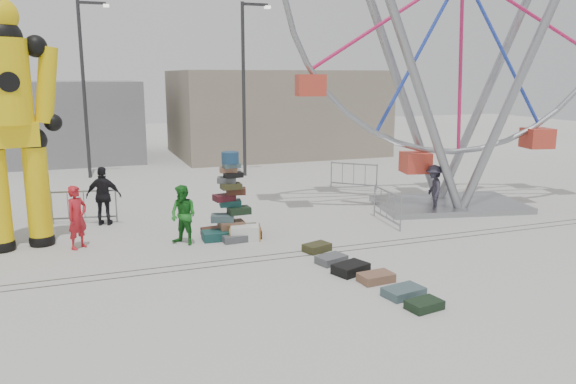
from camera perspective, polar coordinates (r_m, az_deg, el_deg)
name	(u,v)px	position (r m, az deg, el deg)	size (l,w,h in m)	color
ground	(275,268)	(14.18, -1.35, -7.68)	(90.00, 90.00, 0.00)	#9E9E99
track_line_near	(267,260)	(14.71, -2.12, -6.94)	(40.00, 0.04, 0.01)	#47443F
track_line_far	(263,256)	(15.07, -2.60, -6.48)	(40.00, 0.04, 0.01)	#47443F
building_right	(275,113)	(34.63, -1.30, 8.08)	(12.00, 8.00, 5.00)	gray
building_left	(47,121)	(34.77, -23.29, 6.65)	(10.00, 8.00, 4.40)	gray
lamp_post_right	(245,81)	(26.70, -4.34, 11.21)	(1.41, 0.25, 8.00)	#2D2D30
lamp_post_left	(85,81)	(27.64, -19.88, 10.58)	(1.41, 0.25, 8.00)	#2D2D30
suitcase_tower	(231,214)	(16.68, -5.84, -2.19)	(1.82, 1.59, 2.56)	#174743
crash_test_dummy	(10,117)	(16.80, -26.42, 6.86)	(2.76, 1.21, 6.91)	black
ferris_wheel	(461,3)	(20.95, 17.16, 17.85)	(12.25, 4.05, 14.47)	gray
steamer_trunk	(245,233)	(16.46, -4.41, -4.17)	(0.90, 0.52, 0.42)	silver
row_case_0	(317,247)	(15.43, 2.95, -5.65)	(0.72, 0.48, 0.22)	#38381C
row_case_1	(331,259)	(14.51, 4.42, -6.84)	(0.74, 0.51, 0.20)	#52565A
row_case_2	(351,269)	(13.83, 6.39, -7.73)	(0.84, 0.57, 0.24)	black
row_case_3	(376,277)	(13.37, 8.94, -8.57)	(0.80, 0.50, 0.21)	brown
row_case_4	(404,292)	(12.66, 11.66, -9.90)	(0.87, 0.56, 0.20)	#425A5E
row_case_5	(424,305)	(12.10, 13.68, -11.07)	(0.73, 0.48, 0.19)	black
barricade_dummy_c	(84,206)	(19.38, -19.99, -1.39)	(2.00, 0.10, 1.10)	gray
barricade_wheel_front	(387,207)	(18.43, 10.03, -1.50)	(2.00, 0.10, 1.10)	gray
barricade_wheel_back	(354,176)	(24.00, 6.69, 1.67)	(2.00, 0.10, 1.10)	gray
pedestrian_red	(77,217)	(16.52, -20.63, -2.42)	(0.65, 0.43, 1.78)	#B11922
pedestrian_green	(183,215)	(16.12, -10.58, -2.32)	(0.83, 0.65, 1.71)	#1B6D1E
pedestrian_black	(104,196)	(18.83, -18.21, -0.39)	(1.11, 0.46, 1.90)	black
pedestrian_grey	(434,189)	(20.21, 14.59, 0.31)	(1.09, 0.62, 1.68)	#272532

